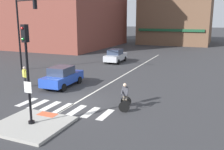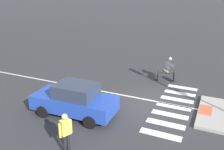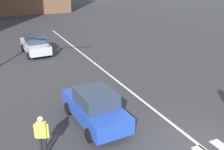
# 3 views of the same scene
# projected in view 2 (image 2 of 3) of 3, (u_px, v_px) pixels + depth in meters

# --- Properties ---
(ground_plane) EXTENTS (300.00, 300.00, 0.00)m
(ground_plane) POSITION_uv_depth(u_px,v_px,m) (153.00, 103.00, 13.03)
(ground_plane) COLOR #333335
(tactile_pad_front) EXTENTS (1.10, 0.60, 0.01)m
(tactile_pad_front) POSITION_uv_depth(u_px,v_px,m) (206.00, 110.00, 11.92)
(tactile_pad_front) COLOR #DB5B38
(tactile_pad_front) RESTS_ON traffic_island
(crosswalk_stripe_a) EXTENTS (0.44, 1.80, 0.01)m
(crosswalk_stripe_a) POSITION_uv_depth(u_px,v_px,m) (160.00, 134.00, 10.17)
(crosswalk_stripe_a) COLOR silver
(crosswalk_stripe_a) RESTS_ON ground
(crosswalk_stripe_b) EXTENTS (0.44, 1.80, 0.01)m
(crosswalk_stripe_b) POSITION_uv_depth(u_px,v_px,m) (166.00, 124.00, 10.98)
(crosswalk_stripe_b) COLOR silver
(crosswalk_stripe_b) RESTS_ON ground
(crosswalk_stripe_c) EXTENTS (0.44, 1.80, 0.01)m
(crosswalk_stripe_c) POSITION_uv_depth(u_px,v_px,m) (170.00, 115.00, 11.79)
(crosswalk_stripe_c) COLOR silver
(crosswalk_stripe_c) RESTS_ON ground
(crosswalk_stripe_d) EXTENTS (0.44, 1.80, 0.01)m
(crosswalk_stripe_d) POSITION_uv_depth(u_px,v_px,m) (174.00, 107.00, 12.60)
(crosswalk_stripe_d) COLOR silver
(crosswalk_stripe_d) RESTS_ON ground
(crosswalk_stripe_e) EXTENTS (0.44, 1.80, 0.01)m
(crosswalk_stripe_e) POSITION_uv_depth(u_px,v_px,m) (177.00, 99.00, 13.41)
(crosswalk_stripe_e) COLOR silver
(crosswalk_stripe_e) RESTS_ON ground
(crosswalk_stripe_f) EXTENTS (0.44, 1.80, 0.01)m
(crosswalk_stripe_f) POSITION_uv_depth(u_px,v_px,m) (180.00, 93.00, 14.21)
(crosswalk_stripe_f) COLOR silver
(crosswalk_stripe_f) RESTS_ON ground
(crosswalk_stripe_g) EXTENTS (0.44, 1.80, 0.01)m
(crosswalk_stripe_g) POSITION_uv_depth(u_px,v_px,m) (183.00, 88.00, 15.02)
(crosswalk_stripe_g) COLOR silver
(crosswalk_stripe_g) RESTS_ON ground
(lane_centre_line) EXTENTS (0.14, 28.00, 0.01)m
(lane_centre_line) POSITION_uv_depth(u_px,v_px,m) (19.00, 75.00, 17.15)
(lane_centre_line) COLOR silver
(lane_centre_line) RESTS_ON ground
(car_blue_westbound_near) EXTENTS (1.99, 4.17, 1.64)m
(car_blue_westbound_near) POSITION_uv_depth(u_px,v_px,m) (75.00, 100.00, 11.53)
(car_blue_westbound_near) COLOR #2347B7
(car_blue_westbound_near) RESTS_ON ground
(cyclist) EXTENTS (0.90, 1.21, 1.68)m
(cyclist) POSITION_uv_depth(u_px,v_px,m) (167.00, 69.00, 15.83)
(cyclist) COLOR black
(cyclist) RESTS_ON ground
(pedestrian_at_curb_left) EXTENTS (0.51, 0.35, 1.67)m
(pedestrian_at_curb_left) POSITION_uv_depth(u_px,v_px,m) (66.00, 130.00, 8.71)
(pedestrian_at_curb_left) COLOR black
(pedestrian_at_curb_left) RESTS_ON ground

